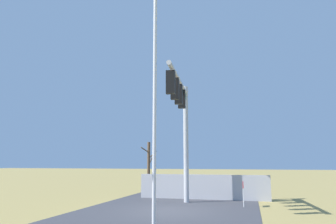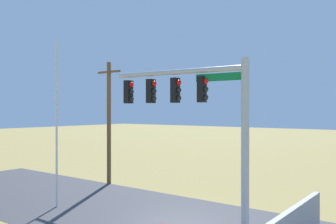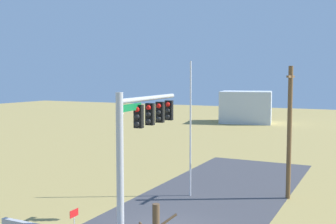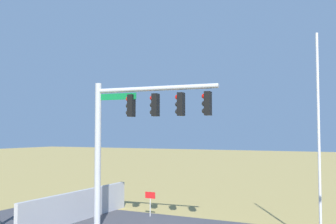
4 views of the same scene
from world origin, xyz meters
name	(u,v)px [view 2 (image 2 of 4)]	position (x,y,z in m)	size (l,w,h in m)	color
road_surface	(107,208)	(-4.00, 0.00, 0.01)	(28.00, 8.00, 0.01)	#3D3D42
signal_mast	(198,110)	(1.28, -0.40, 4.59)	(5.67, 0.75, 6.41)	#B2B5BA
flagpole	(57,124)	(-6.09, -1.28, 3.95)	(0.10, 0.10, 7.89)	silver
utility_pole	(109,120)	(-8.06, 3.99, 3.96)	(1.90, 0.26, 7.60)	brown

